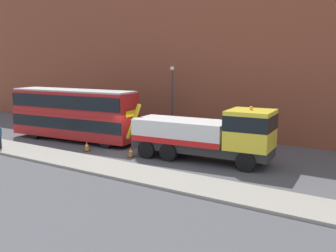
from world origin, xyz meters
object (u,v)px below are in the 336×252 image
object	(u,v)px
traffic_cone_midway	(131,152)
street_lamp	(172,95)
traffic_cone_near_bus	(87,146)
double_decker_bus	(74,113)
recovery_tow_truck	(207,134)

from	to	relation	value
traffic_cone_midway	street_lamp	bearing A→B (deg)	101.58
traffic_cone_near_bus	double_decker_bus	bearing A→B (deg)	148.87
traffic_cone_near_bus	street_lamp	world-z (taller)	street_lamp
recovery_tow_truck	street_lamp	distance (m)	8.66
recovery_tow_truck	traffic_cone_midway	xyz separation A→B (m)	(-4.72, -1.78, -1.42)
recovery_tow_truck	traffic_cone_near_bus	distance (m)	8.78
recovery_tow_truck	street_lamp	size ratio (longest dim) A/B	1.75
double_decker_bus	traffic_cone_midway	size ratio (longest dim) A/B	15.53
recovery_tow_truck	traffic_cone_midway	distance (m)	5.24
double_decker_bus	traffic_cone_near_bus	distance (m)	4.43
double_decker_bus	traffic_cone_near_bus	size ratio (longest dim) A/B	15.53
double_decker_bus	street_lamp	bearing A→B (deg)	40.89
traffic_cone_near_bus	street_lamp	distance (m)	8.72
double_decker_bus	recovery_tow_truck	bearing A→B (deg)	-4.92
recovery_tow_truck	double_decker_bus	xyz separation A→B (m)	(-11.84, -0.04, 0.47)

